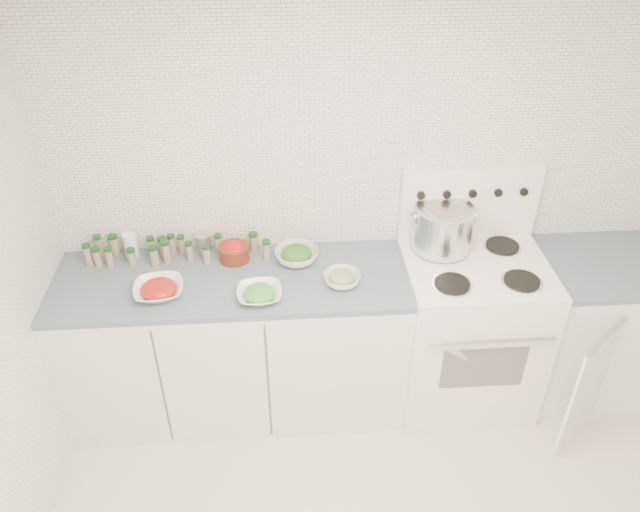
{
  "coord_description": "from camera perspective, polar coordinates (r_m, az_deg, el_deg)",
  "views": [
    {
      "loc": [
        -0.54,
        -1.43,
        2.85
      ],
      "look_at": [
        -0.36,
        1.14,
        1.06
      ],
      "focal_mm": 35.0,
      "sensor_mm": 36.0,
      "label": 1
    }
  ],
  "objects": [
    {
      "name": "salt_canister",
      "position": [
        3.52,
        -16.9,
        0.94
      ],
      "size": [
        0.09,
        0.09,
        0.14
      ],
      "primitive_type": "cylinder",
      "rotation": [
        0.0,
        0.0,
        0.31
      ],
      "color": "white",
      "rests_on": "counter_left"
    },
    {
      "name": "counter_left",
      "position": [
        3.57,
        -7.6,
        -7.85
      ],
      "size": [
        1.85,
        0.62,
        0.9
      ],
      "color": "white",
      "rests_on": "ground"
    },
    {
      "name": "counter_right",
      "position": [
        4.0,
        24.59,
        -5.83
      ],
      "size": [
        0.89,
        0.88,
        0.9
      ],
      "color": "white",
      "rests_on": "ground"
    },
    {
      "name": "room_walls",
      "position": [
        2.0,
        12.7,
        -6.36
      ],
      "size": [
        3.54,
        3.04,
        2.52
      ],
      "color": "white",
      "rests_on": "ground"
    },
    {
      "name": "stock_pot",
      "position": [
        3.4,
        11.19,
        2.7
      ],
      "size": [
        0.34,
        0.32,
        0.24
      ],
      "rotation": [
        0.0,
        0.0,
        0.42
      ],
      "color": "silver",
      "rests_on": "stove"
    },
    {
      "name": "spice_cluster",
      "position": [
        3.46,
        -14.31,
        0.57
      ],
      "size": [
        0.99,
        0.16,
        0.14
      ],
      "color": "gray",
      "rests_on": "counter_left"
    },
    {
      "name": "bowl_zucchini",
      "position": [
        3.19,
        2.02,
        -2.06
      ],
      "size": [
        0.2,
        0.2,
        0.08
      ],
      "color": "white",
      "rests_on": "counter_left"
    },
    {
      "name": "stove",
      "position": [
        3.66,
        13.25,
        -6.26
      ],
      "size": [
        0.76,
        0.7,
        1.36
      ],
      "color": "white",
      "rests_on": "ground"
    },
    {
      "name": "bowl_snowpea",
      "position": [
        3.11,
        -5.57,
        -3.44
      ],
      "size": [
        0.24,
        0.24,
        0.07
      ],
      "color": "white",
      "rests_on": "counter_left"
    },
    {
      "name": "bowl_broccoli",
      "position": [
        3.35,
        -2.15,
        0.11
      ],
      "size": [
        0.29,
        0.29,
        0.09
      ],
      "color": "white",
      "rests_on": "counter_left"
    },
    {
      "name": "tin_can",
      "position": [
        3.48,
        -10.6,
        1.16
      ],
      "size": [
        0.11,
        0.11,
        0.11
      ],
      "primitive_type": "cylinder",
      "rotation": [
        0.0,
        0.0,
        -0.4
      ],
      "color": "#AB9F91",
      "rests_on": "counter_left"
    },
    {
      "name": "bowl_pepper",
      "position": [
        3.39,
        -7.86,
        0.42
      ],
      "size": [
        0.17,
        0.17,
        0.1
      ],
      "color": "#5D2010",
      "rests_on": "counter_left"
    },
    {
      "name": "bowl_tomato",
      "position": [
        3.22,
        -14.54,
        -2.97
      ],
      "size": [
        0.28,
        0.28,
        0.08
      ],
      "color": "white",
      "rests_on": "counter_left"
    }
  ]
}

